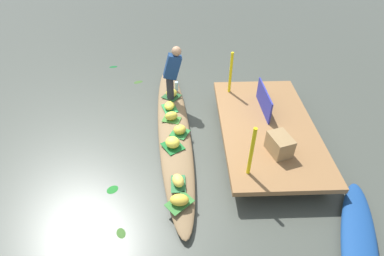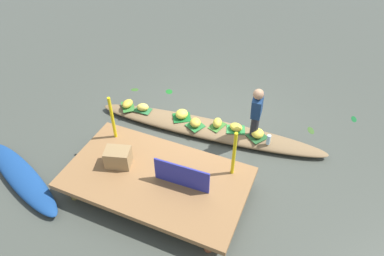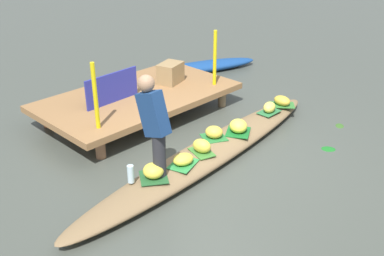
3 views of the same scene
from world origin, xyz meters
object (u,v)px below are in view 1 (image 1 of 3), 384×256
Objects in this scene: banana_bunch_2 at (171,93)px; water_bottle at (176,86)px; vendor_person at (172,71)px; banana_bunch_1 at (170,106)px; vendor_boat at (174,129)px; banana_bunch_5 at (179,200)px; banana_bunch_3 at (171,116)px; market_banner at (264,100)px; banana_bunch_4 at (180,130)px; banana_bunch_6 at (173,142)px; produce_crate at (280,144)px; banana_bunch_0 at (178,181)px; moored_boat at (359,248)px.

water_bottle is at bearing 155.54° from banana_bunch_2.
banana_bunch_1 is at bearing -11.97° from vendor_person.
banana_bunch_2 is (-1.05, -0.06, 0.20)m from vendor_boat.
banana_bunch_5 is (2.95, 0.17, -0.01)m from banana_bunch_2.
banana_bunch_3 is 0.26× the size of market_banner.
vendor_boat is 1.26m from vendor_person.
water_bottle is (-1.54, -0.07, 0.02)m from banana_bunch_4.
banana_bunch_1 is 0.94× the size of banana_bunch_5.
banana_bunch_3 is 1.12m from water_bottle.
banana_bunch_6 is at bearing 4.01° from banana_bunch_1.
banana_bunch_1 is 1.08× the size of banana_bunch_2.
banana_bunch_6 reaches higher than vendor_boat.
banana_bunch_5 is at bearing 5.41° from banana_bunch_6.
market_banner reaches higher than water_bottle.
banana_bunch_3 is (-0.19, -0.04, 0.20)m from vendor_boat.
vendor_person is (0.08, 0.05, 0.61)m from banana_bunch_2.
banana_bunch_5 is at bearing 3.34° from banana_bunch_2.
produce_crate is at bearing 42.62° from banana_bunch_2.
banana_bunch_6 is at bearing 2.56° from banana_bunch_3.
banana_bunch_0 is 2.57m from banana_bunch_2.
produce_crate reaches higher than banana_bunch_6.
banana_bunch_2 is at bearing -176.66° from banana_bunch_5.
banana_bunch_4 is (0.43, 0.17, -0.01)m from banana_bunch_3.
banana_bunch_3 is 1.03× the size of banana_bunch_4.
vendor_person is at bearing 177.54° from banana_bunch_3.
banana_bunch_5 is (2.09, 0.16, -0.02)m from banana_bunch_3.
produce_crate is (0.40, 1.85, 0.26)m from banana_bunch_6.
banana_bunch_2 is 0.93× the size of banana_bunch_6.
vendor_person is (-0.38, 0.08, 0.63)m from banana_bunch_1.
market_banner is 2.23× the size of produce_crate.
banana_bunch_3 is at bearing -115.56° from moored_boat.
vendor_boat is at bearing -85.19° from market_banner.
vendor_boat is 11.32× the size of produce_crate.
banana_bunch_1 is 0.28× the size of market_banner.
vendor_person is at bearing -179.91° from banana_bunch_6.
banana_bunch_5 is (0.38, 0.02, -0.00)m from banana_bunch_0.
vendor_person is at bearing -177.58° from banana_bunch_0.
banana_bunch_3 is 1.90m from market_banner.
banana_bunch_4 reaches higher than banana_bunch_0.
water_bottle reaches higher than banana_bunch_1.
produce_crate is at bearing 117.12° from banana_bunch_5.
banana_bunch_1 is at bearing -129.58° from produce_crate.
market_banner reaches higher than produce_crate.
moored_boat is at bearing 39.79° from banana_bunch_1.
market_banner is at bearing 135.12° from banana_bunch_0.
water_bottle is (-1.30, 0.06, 0.21)m from vendor_boat.
vendor_boat is at bearing 179.24° from banana_bunch_6.
water_bottle reaches higher than banana_bunch_0.
banana_bunch_1 is 2.52m from produce_crate.
vendor_boat is 0.62m from banana_bunch_1.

